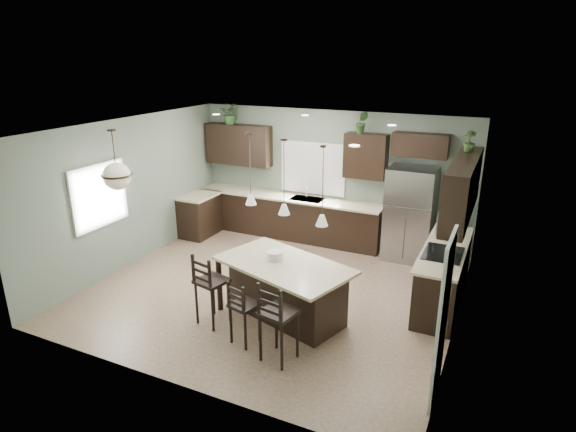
{
  "coord_description": "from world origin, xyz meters",
  "views": [
    {
      "loc": [
        3.42,
        -6.68,
        3.92
      ],
      "look_at": [
        0.1,
        0.4,
        1.25
      ],
      "focal_mm": 30.0,
      "sensor_mm": 36.0,
      "label": 1
    }
  ],
  "objects_px": {
    "bar_stool_left": "(212,289)",
    "bar_stool_right": "(279,321)",
    "plant_back_left": "(230,113)",
    "refrigerator": "(410,214)",
    "bar_stool_center": "(245,312)",
    "kitchen_island": "(284,291)",
    "serving_dish": "(275,256)"
  },
  "relations": [
    {
      "from": "refrigerator",
      "to": "bar_stool_center",
      "type": "bearing_deg",
      "value": -110.01
    },
    {
      "from": "bar_stool_left",
      "to": "bar_stool_center",
      "type": "xyz_separation_m",
      "value": [
        0.7,
        -0.25,
        -0.09
      ]
    },
    {
      "from": "bar_stool_left",
      "to": "bar_stool_right",
      "type": "bearing_deg",
      "value": -4.41
    },
    {
      "from": "bar_stool_left",
      "to": "bar_stool_right",
      "type": "distance_m",
      "value": 1.37
    },
    {
      "from": "refrigerator",
      "to": "bar_stool_center",
      "type": "relative_size",
      "value": 1.89
    },
    {
      "from": "plant_back_left",
      "to": "refrigerator",
      "type": "bearing_deg",
      "value": -2.51
    },
    {
      "from": "serving_dish",
      "to": "bar_stool_right",
      "type": "height_order",
      "value": "bar_stool_right"
    },
    {
      "from": "refrigerator",
      "to": "plant_back_left",
      "type": "xyz_separation_m",
      "value": [
        -4.12,
        0.18,
        1.71
      ]
    },
    {
      "from": "refrigerator",
      "to": "kitchen_island",
      "type": "xyz_separation_m",
      "value": [
        -1.22,
        -3.13,
        -0.46
      ]
    },
    {
      "from": "refrigerator",
      "to": "bar_stool_left",
      "type": "bearing_deg",
      "value": -120.02
    },
    {
      "from": "refrigerator",
      "to": "kitchen_island",
      "type": "distance_m",
      "value": 3.39
    },
    {
      "from": "plant_back_left",
      "to": "bar_stool_right",
      "type": "bearing_deg",
      "value": -52.52
    },
    {
      "from": "kitchen_island",
      "to": "bar_stool_right",
      "type": "xyz_separation_m",
      "value": [
        0.39,
        -0.98,
        0.12
      ]
    },
    {
      "from": "kitchen_island",
      "to": "bar_stool_center",
      "type": "relative_size",
      "value": 2.06
    },
    {
      "from": "bar_stool_left",
      "to": "plant_back_left",
      "type": "distance_m",
      "value": 4.82
    },
    {
      "from": "refrigerator",
      "to": "plant_back_left",
      "type": "relative_size",
      "value": 3.94
    },
    {
      "from": "refrigerator",
      "to": "plant_back_left",
      "type": "bearing_deg",
      "value": 177.49
    },
    {
      "from": "bar_stool_right",
      "to": "bar_stool_center",
      "type": "bearing_deg",
      "value": 176.16
    },
    {
      "from": "kitchen_island",
      "to": "plant_back_left",
      "type": "xyz_separation_m",
      "value": [
        -2.9,
        3.31,
        2.17
      ]
    },
    {
      "from": "kitchen_island",
      "to": "bar_stool_right",
      "type": "distance_m",
      "value": 1.06
    },
    {
      "from": "kitchen_island",
      "to": "bar_stool_right",
      "type": "height_order",
      "value": "bar_stool_right"
    },
    {
      "from": "serving_dish",
      "to": "bar_stool_center",
      "type": "distance_m",
      "value": 1.02
    },
    {
      "from": "bar_stool_left",
      "to": "bar_stool_center",
      "type": "bearing_deg",
      "value": -6.75
    },
    {
      "from": "plant_back_left",
      "to": "bar_stool_left",
      "type": "bearing_deg",
      "value": -62.98
    },
    {
      "from": "bar_stool_right",
      "to": "serving_dish",
      "type": "bearing_deg",
      "value": 129.87
    },
    {
      "from": "bar_stool_right",
      "to": "kitchen_island",
      "type": "bearing_deg",
      "value": 122.43
    },
    {
      "from": "bar_stool_left",
      "to": "bar_stool_center",
      "type": "relative_size",
      "value": 1.18
    },
    {
      "from": "refrigerator",
      "to": "serving_dish",
      "type": "xyz_separation_m",
      "value": [
        -1.41,
        -3.07,
        0.07
      ]
    },
    {
      "from": "serving_dish",
      "to": "bar_stool_left",
      "type": "height_order",
      "value": "bar_stool_left"
    },
    {
      "from": "bar_stool_center",
      "to": "bar_stool_left",
      "type": "bearing_deg",
      "value": 174.64
    },
    {
      "from": "refrigerator",
      "to": "bar_stool_right",
      "type": "relative_size",
      "value": 1.59
    },
    {
      "from": "kitchen_island",
      "to": "bar_stool_center",
      "type": "xyz_separation_m",
      "value": [
        -0.22,
        -0.82,
        0.03
      ]
    }
  ]
}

